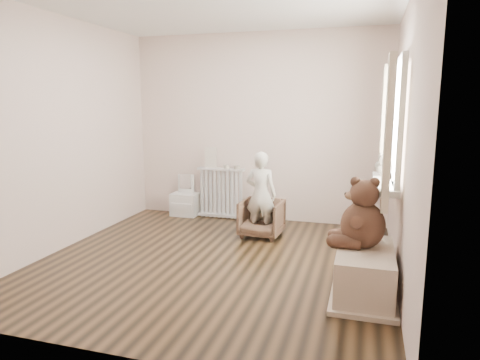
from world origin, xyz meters
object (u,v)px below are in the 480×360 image
(armchair, at_px, (262,218))
(radiator, at_px, (221,191))
(plush_cat, at_px, (383,166))
(toy_vanity, at_px, (185,197))
(child, at_px, (261,194))
(toy_bench, at_px, (364,273))
(teddy_bear, at_px, (363,218))

(armchair, bearing_deg, radiator, 141.31)
(plush_cat, bearing_deg, toy_vanity, -176.18)
(radiator, bearing_deg, child, -44.04)
(toy_vanity, xyz_separation_m, armchair, (1.33, -0.67, -0.04))
(toy_bench, bearing_deg, toy_vanity, 141.63)
(armchair, relative_size, toy_bench, 0.57)
(toy_bench, relative_size, teddy_bear, 1.47)
(child, relative_size, plush_cat, 3.71)
(toy_bench, bearing_deg, radiator, 134.32)
(plush_cat, bearing_deg, toy_bench, -73.29)
(toy_vanity, bearing_deg, teddy_bear, -37.84)
(radiator, xyz_separation_m, toy_vanity, (-0.56, -0.03, -0.11))
(armchair, bearing_deg, toy_vanity, 156.68)
(armchair, distance_m, teddy_bear, 1.84)
(child, bearing_deg, teddy_bear, 137.34)
(toy_vanity, height_order, teddy_bear, teddy_bear)
(toy_vanity, height_order, plush_cat, plush_cat)
(child, xyz_separation_m, toy_bench, (1.25, -1.32, -0.35))
(plush_cat, bearing_deg, armchair, -170.04)
(armchair, height_order, child, child)
(toy_vanity, xyz_separation_m, toy_bench, (2.58, -2.04, -0.08))
(plush_cat, bearing_deg, child, -168.09)
(teddy_bear, bearing_deg, toy_vanity, 140.76)
(toy_bench, xyz_separation_m, plush_cat, (0.14, 1.01, 0.80))
(teddy_bear, bearing_deg, toy_bench, -63.20)
(teddy_bear, bearing_deg, child, 132.58)
(armchair, bearing_deg, teddy_bear, -43.77)
(armchair, bearing_deg, toy_bench, -44.35)
(toy_bench, height_order, plush_cat, plush_cat)
(radiator, height_order, teddy_bear, teddy_bear)
(toy_vanity, xyz_separation_m, plush_cat, (2.72, -1.03, 0.72))
(armchair, distance_m, child, 0.32)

